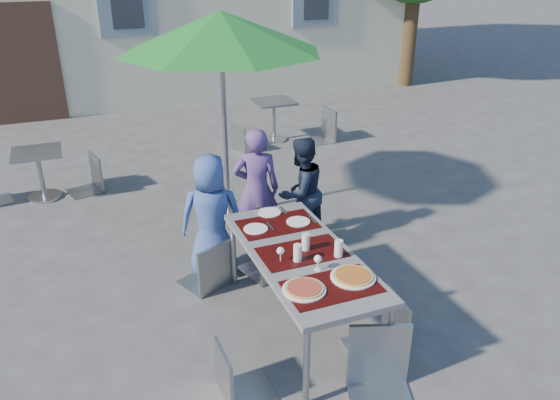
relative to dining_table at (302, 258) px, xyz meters
name	(u,v)px	position (x,y,z in m)	size (l,w,h in m)	color
ground	(262,315)	(-0.26, 0.27, -0.70)	(90.00, 90.00, 0.00)	#424244
dining_table	(302,258)	(0.00, 0.00, 0.00)	(0.80, 1.85, 0.76)	#4B4A50
pizza_near_left	(304,289)	(-0.21, -0.52, 0.07)	(0.33, 0.33, 0.03)	white
pizza_near_right	(353,276)	(0.21, -0.50, 0.07)	(0.35, 0.35, 0.03)	white
glassware	(311,249)	(0.03, -0.10, 0.13)	(0.54, 0.39, 0.15)	silver
place_settings	(275,221)	(0.00, 0.61, 0.06)	(0.67, 0.50, 0.01)	white
child_0	(212,217)	(-0.47, 1.14, -0.05)	(0.63, 0.41, 1.29)	#365196
child_1	(257,189)	(0.14, 1.52, -0.01)	(0.50, 0.33, 1.37)	#563D7C
child_2	(301,192)	(0.61, 1.40, -0.07)	(0.61, 0.35, 1.25)	#182236
chair_0	(207,238)	(-0.58, 0.90, -0.15)	(0.54, 0.55, 0.93)	gray
chair_1	(272,222)	(0.07, 0.88, -0.08)	(0.58, 0.58, 1.04)	gray
chair_2	(321,222)	(0.54, 0.75, -0.11)	(0.44, 0.45, 0.99)	gray
chair_3	(235,344)	(-0.78, -0.59, -0.21)	(0.38, 0.38, 0.84)	gray
chair_4	(388,294)	(0.52, -0.53, -0.16)	(0.45, 0.44, 0.92)	gray
chair_5	(385,327)	(0.22, -0.97, -0.07)	(0.60, 0.60, 1.06)	gray
patio_umbrella	(221,34)	(0.06, 2.40, 1.51)	(2.32, 2.32, 2.46)	#B6B8BE
cafe_table_0	(40,168)	(-2.09, 3.81, -0.27)	(0.62, 0.62, 0.66)	#B6B8BE
bg_chair_r_0	(86,153)	(-1.49, 3.84, -0.14)	(0.51, 0.51, 0.94)	gray
cafe_table_1	(274,114)	(1.67, 4.95, -0.23)	(0.66, 0.66, 0.71)	#B6B8BE
bg_chair_l_1	(242,122)	(0.98, 4.62, -0.21)	(0.48, 0.48, 0.84)	#8F949A
bg_chair_r_1	(324,105)	(2.46, 4.60, -0.07)	(0.51, 0.50, 1.06)	#93989E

